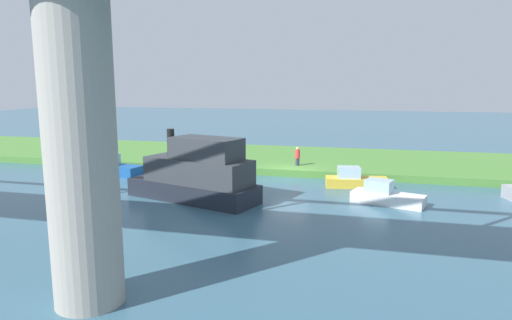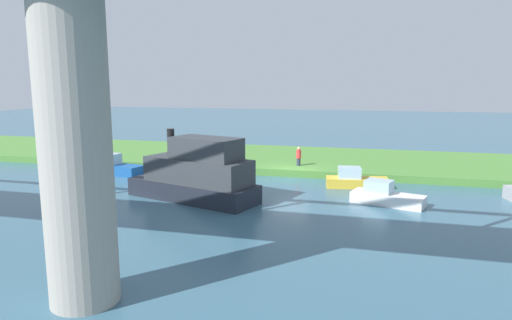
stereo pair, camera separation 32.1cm
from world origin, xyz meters
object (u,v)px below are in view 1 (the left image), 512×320
mooring_post (226,160)px  motorboat_white (112,167)px  riverboat_paddlewheel (355,180)px  person_on_bank (298,156)px  skiff_small (386,195)px  bridge_pylon (80,144)px  pontoon_yellow (196,175)px

mooring_post → motorboat_white: bearing=20.0°
mooring_post → riverboat_paddlewheel: bearing=164.1°
person_on_bank → motorboat_white: 13.53m
person_on_bank → skiff_small: size_ratio=0.34×
bridge_pylon → skiff_small: (-8.95, -13.80, -4.35)m
pontoon_yellow → person_on_bank: bearing=-114.4°
mooring_post → bridge_pylon: bearing=96.5°
person_on_bank → pontoon_yellow: (4.24, 9.34, 0.25)m
bridge_pylon → riverboat_paddlewheel: bearing=-112.3°
person_on_bank → motorboat_white: person_on_bank is taller
skiff_small → pontoon_yellow: bearing=9.9°
pontoon_yellow → riverboat_paddlewheel: (-8.52, -5.49, -1.00)m
mooring_post → skiff_small: bearing=150.3°
bridge_pylon → pontoon_yellow: 12.54m
pontoon_yellow → motorboat_white: (8.68, -5.38, -0.94)m
mooring_post → riverboat_paddlewheel: (-9.47, 2.71, -0.44)m
bridge_pylon → pontoon_yellow: bearing=-83.6°
person_on_bank → skiff_small: (-6.05, 7.54, -0.75)m
bridge_pylon → skiff_small: 17.02m
mooring_post → pontoon_yellow: pontoon_yellow is taller
mooring_post → skiff_small: (-11.25, 6.41, -0.44)m
riverboat_paddlewheel → motorboat_white: size_ratio=0.89×
bridge_pylon → person_on_bank: bearing=-97.7°
bridge_pylon → pontoon_yellow: (1.34, -12.01, -3.35)m
skiff_small → person_on_bank: bearing=-51.3°
person_on_bank → bridge_pylon: bearing=82.3°
motorboat_white → bridge_pylon: bearing=120.0°
pontoon_yellow → motorboat_white: 10.26m
pontoon_yellow → riverboat_paddlewheel: size_ratio=2.02×
mooring_post → motorboat_white: motorboat_white is taller
bridge_pylon → mooring_post: size_ratio=12.19×
pontoon_yellow → skiff_small: (-10.29, -1.79, -1.00)m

